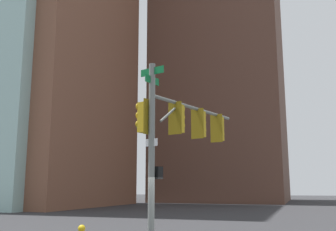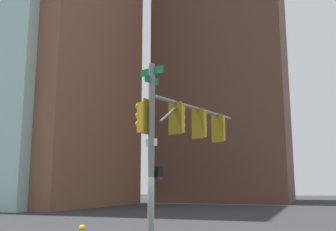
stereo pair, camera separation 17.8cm
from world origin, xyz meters
name	(u,v)px [view 1 (the left image)]	position (x,y,z in m)	size (l,w,h in m)	color
signal_pole_assembly	(179,130)	(-1.16, 0.03, 4.19)	(5.56, 2.22, 6.22)	slate
building_brick_nearside	(36,24)	(-27.87, -27.69, 23.01)	(19.83, 20.40, 46.02)	brown
building_brick_midblock	(223,64)	(-51.87, -7.90, 22.79)	(22.32, 18.97, 45.58)	brown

